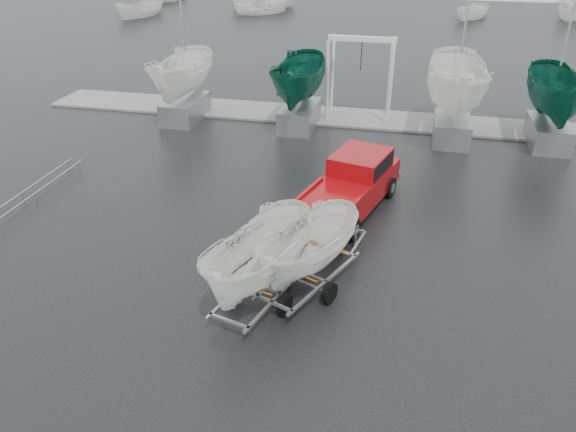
{
  "coord_description": "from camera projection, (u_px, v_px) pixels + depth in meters",
  "views": [
    {
      "loc": [
        4.27,
        -14.78,
        9.35
      ],
      "look_at": [
        0.96,
        -0.13,
        1.2
      ],
      "focal_mm": 35.0,
      "sensor_mm": 36.0,
      "label": 1
    }
  ],
  "objects": [
    {
      "name": "trailer_hitched",
      "position": [
        260.0,
        211.0,
        13.98
      ],
      "size": [
        2.17,
        3.78,
        5.16
      ],
      "rotation": [
        0.0,
        0.0,
        -0.27
      ],
      "color": "gray",
      "rests_on": "ground"
    },
    {
      "name": "moored_boat_3",
      "position": [
        574.0,
        18.0,
        56.29
      ],
      "size": [
        3.68,
        3.71,
        11.62
      ],
      "rotation": [
        0.0,
        0.0,
        5.83
      ],
      "color": "white",
      "rests_on": "ground"
    },
    {
      "name": "keelboat_0",
      "position": [
        180.0,
        49.0,
        27.03
      ],
      "size": [
        2.25,
        3.2,
        10.41
      ],
      "color": "gray",
      "rests_on": "ground"
    },
    {
      "name": "moored_boat_6",
      "position": [
        265.0,
        8.0,
        62.28
      ],
      "size": [
        3.82,
        3.79,
        11.71
      ],
      "rotation": [
        0.0,
        0.0,
        2.04
      ],
      "color": "white",
      "rests_on": "ground"
    },
    {
      "name": "pickup_truck",
      "position": [
        352.0,
        183.0,
        19.71
      ],
      "size": [
        3.31,
        5.89,
        1.86
      ],
      "rotation": [
        0.0,
        0.0,
        -0.27
      ],
      "color": "maroon",
      "rests_on": "ground"
    },
    {
      "name": "boat_hoist",
      "position": [
        361.0,
        67.0,
        27.51
      ],
      "size": [
        3.3,
        2.18,
        4.12
      ],
      "color": "silver",
      "rests_on": "ground"
    },
    {
      "name": "dock",
      "position": [
        326.0,
        116.0,
        29.08
      ],
      "size": [
        30.0,
        3.0,
        0.12
      ],
      "primitive_type": "cube",
      "color": "gray",
      "rests_on": "ground"
    },
    {
      "name": "keelboat_3",
      "position": [
        564.0,
        64.0,
        23.88
      ],
      "size": [
        2.31,
        3.2,
        10.47
      ],
      "color": "gray",
      "rests_on": "ground"
    },
    {
      "name": "moored_boat_1",
      "position": [
        262.0,
        14.0,
        58.69
      ],
      "size": [
        3.38,
        3.37,
        11.15
      ],
      "rotation": [
        0.0,
        0.0,
        2.26
      ],
      "color": "white",
      "rests_on": "ground"
    },
    {
      "name": "trailer_parked",
      "position": [
        310.0,
        208.0,
        14.61
      ],
      "size": [
        2.5,
        3.77,
        4.73
      ],
      "rotation": [
        0.0,
        0.0,
        -0.4
      ],
      "color": "gray",
      "rests_on": "ground"
    },
    {
      "name": "moored_boat_2",
      "position": [
        472.0,
        18.0,
        56.01
      ],
      "size": [
        2.88,
        2.91,
        10.81
      ],
      "rotation": [
        0.0,
        0.0,
        5.8
      ],
      "color": "white",
      "rests_on": "ground"
    },
    {
      "name": "moored_boat_4",
      "position": [
        171.0,
        0.0,
        67.45
      ],
      "size": [
        2.98,
        3.03,
        11.48
      ],
      "rotation": [
        0.0,
        0.0,
        3.0
      ],
      "color": "white",
      "rests_on": "ground"
    },
    {
      "name": "mast_rack_0",
      "position": [
        28.0,
        193.0,
        20.39
      ],
      "size": [
        0.56,
        6.5,
        0.06
      ],
      "rotation": [
        0.0,
        0.0,
        1.57
      ],
      "color": "gray",
      "rests_on": "ground"
    },
    {
      "name": "moored_boat_0",
      "position": [
        141.0,
        16.0,
        57.09
      ],
      "size": [
        3.04,
        3.09,
        11.31
      ],
      "rotation": [
        0.0,
        0.0,
        6.04
      ],
      "color": "white",
      "rests_on": "ground"
    },
    {
      "name": "ground_plane",
      "position": [
        260.0,
        244.0,
        17.96
      ],
      "size": [
        120.0,
        120.0,
        0.0
      ],
      "primitive_type": "plane",
      "color": "black",
      "rests_on": "ground"
    },
    {
      "name": "keelboat_2",
      "position": [
        463.0,
        45.0,
        24.13
      ],
      "size": [
        2.71,
        3.2,
        10.89
      ],
      "color": "gray",
      "rests_on": "ground"
    },
    {
      "name": "keelboat_1",
      "position": [
        300.0,
        53.0,
        26.04
      ],
      "size": [
        2.28,
        3.2,
        7.16
      ],
      "color": "gray",
      "rests_on": "ground"
    }
  ]
}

